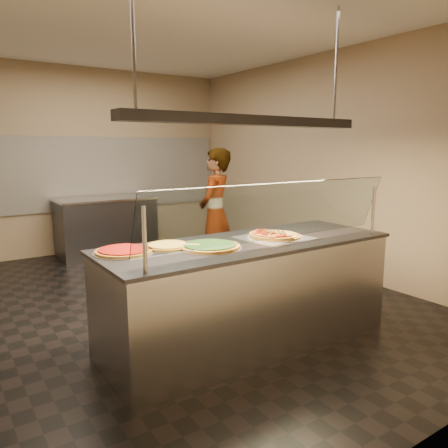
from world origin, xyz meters
TOP-DOWN VIEW (x-y plane):
  - ground at (0.00, 0.00)m, footprint 5.00×6.00m
  - ceiling at (0.00, 0.00)m, footprint 5.00×6.00m
  - wall_back at (0.00, 3.01)m, footprint 5.00×0.02m
  - wall_front at (0.00, -3.01)m, footprint 5.00×0.02m
  - wall_right at (2.51, 0.00)m, footprint 0.02×6.00m
  - tile_band at (0.00, 2.98)m, footprint 4.90×0.02m
  - serving_counter at (0.15, -1.34)m, footprint 2.62×0.94m
  - sneeze_guard at (0.15, -1.68)m, footprint 2.38×0.18m
  - perforated_tray at (0.42, -1.37)m, footprint 0.60×0.60m
  - half_pizza_pepperoni at (0.31, -1.37)m, footprint 0.27×0.48m
  - half_pizza_sausage at (0.53, -1.36)m, footprint 0.27×0.48m
  - pizza_spinach at (-0.27, -1.37)m, footprint 0.52×0.52m
  - pizza_cheese at (-0.54, -1.16)m, footprint 0.40×0.40m
  - pizza_tomato at (-0.90, -1.13)m, footprint 0.47×0.47m
  - pizza_spatula at (-0.35, -1.30)m, footprint 0.29×0.17m
  - prep_table at (0.21, 2.55)m, footprint 1.54×0.74m
  - worker at (0.98, 0.49)m, footprint 0.75×0.71m
  - heat_lamp_housing at (0.15, -1.34)m, footprint 2.30×0.18m
  - lamp_rod_left at (-0.85, -1.34)m, footprint 0.02×0.02m
  - lamp_rod_right at (1.15, -1.34)m, footprint 0.02×0.02m

SIDE VIEW (x-z plane):
  - ground at x=0.00m, z-range -0.02..0.00m
  - serving_counter at x=0.15m, z-range 0.00..0.93m
  - prep_table at x=0.21m, z-range 0.00..0.93m
  - worker at x=0.98m, z-range 0.00..1.72m
  - perforated_tray at x=0.42m, z-range 0.93..0.94m
  - pizza_cheese at x=-0.54m, z-range 0.93..0.96m
  - pizza_tomato at x=-0.90m, z-range 0.93..0.96m
  - pizza_spinach at x=-0.27m, z-range 0.93..0.96m
  - half_pizza_sausage at x=0.53m, z-range 0.94..0.98m
  - pizza_spatula at x=-0.35m, z-range 0.95..0.97m
  - half_pizza_pepperoni at x=0.31m, z-range 0.94..0.99m
  - sneeze_guard at x=0.15m, z-range 0.96..1.49m
  - tile_band at x=0.00m, z-range 0.70..1.90m
  - wall_back at x=0.00m, z-range 0.00..3.00m
  - wall_front at x=0.00m, z-range 0.00..3.00m
  - wall_right at x=2.51m, z-range 0.00..3.00m
  - heat_lamp_housing at x=0.15m, z-range 1.91..1.99m
  - lamp_rod_left at x=-0.85m, z-range 1.99..3.00m
  - lamp_rod_right at x=1.15m, z-range 1.99..3.00m
  - ceiling at x=0.00m, z-range 3.00..3.02m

